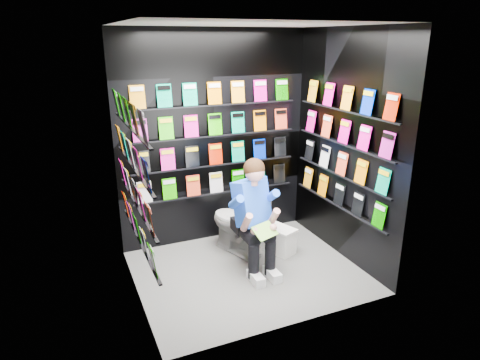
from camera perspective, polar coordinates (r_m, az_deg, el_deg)
name	(u,v)px	position (r m, az deg, el deg)	size (l,w,h in m)	color
floor	(248,272)	(4.88, 1.03, -12.12)	(2.40, 2.40, 0.00)	slate
ceiling	(249,24)	(4.20, 1.25, 20.09)	(2.40, 2.40, 0.00)	white
wall_back	(215,139)	(5.26, -3.42, 5.46)	(2.40, 0.04, 2.60)	black
wall_front	(299,190)	(3.52, 7.90, -1.34)	(2.40, 0.04, 2.60)	black
wall_left	(129,174)	(4.03, -14.59, 0.82)	(0.04, 2.00, 2.60)	black
wall_right	(345,148)	(4.96, 13.87, 4.16)	(0.04, 2.00, 2.60)	black
comics_back	(215,139)	(5.23, -3.31, 5.44)	(2.10, 0.06, 1.37)	#F94B28
comics_left	(132,173)	(4.03, -14.18, 0.94)	(0.06, 1.70, 1.37)	#F94B28
comics_right	(343,148)	(4.94, 13.59, 4.19)	(0.06, 1.70, 1.37)	#F94B28
toilet	(237,223)	(5.15, -0.36, -5.74)	(0.42, 0.75, 0.73)	white
longbox	(279,240)	(5.25, 5.18, -8.03)	(0.21, 0.39, 0.29)	white
longbox_lid	(279,228)	(5.18, 5.24, -6.44)	(0.23, 0.41, 0.03)	white
reader	(251,203)	(4.68, 1.45, -3.05)	(0.51, 0.75, 1.38)	blue
held_comic	(265,231)	(4.46, 3.33, -6.78)	(0.27, 0.01, 0.19)	#35B660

